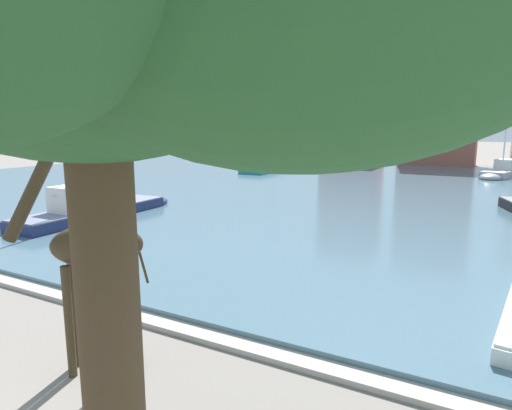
{
  "coord_description": "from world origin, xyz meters",
  "views": [
    {
      "loc": [
        6.33,
        -1.25,
        4.56
      ],
      "look_at": [
        0.06,
        10.24,
        2.2
      ],
      "focal_mm": 30.59,
      "sensor_mm": 36.0,
      "label": 1
    }
  ],
  "objects_px": {
    "giraffe_statue": "(90,250)",
    "sailboat_teal": "(274,169)",
    "sailboat_navy": "(102,208)",
    "sailboat_grey": "(502,173)"
  },
  "relations": [
    {
      "from": "sailboat_navy",
      "to": "sailboat_teal",
      "type": "relative_size",
      "value": 0.96
    },
    {
      "from": "giraffe_statue",
      "to": "sailboat_navy",
      "type": "relative_size",
      "value": 0.49
    },
    {
      "from": "sailboat_navy",
      "to": "giraffe_statue",
      "type": "bearing_deg",
      "value": -42.56
    },
    {
      "from": "giraffe_statue",
      "to": "sailboat_navy",
      "type": "height_order",
      "value": "sailboat_navy"
    },
    {
      "from": "sailboat_grey",
      "to": "sailboat_teal",
      "type": "bearing_deg",
      "value": -168.57
    },
    {
      "from": "sailboat_grey",
      "to": "sailboat_teal",
      "type": "height_order",
      "value": "sailboat_grey"
    },
    {
      "from": "sailboat_teal",
      "to": "sailboat_grey",
      "type": "bearing_deg",
      "value": 11.43
    },
    {
      "from": "sailboat_grey",
      "to": "sailboat_navy",
      "type": "bearing_deg",
      "value": -121.21
    },
    {
      "from": "giraffe_statue",
      "to": "sailboat_teal",
      "type": "xyz_separation_m",
      "value": [
        -13.15,
        34.2,
        -2.0
      ]
    },
    {
      "from": "sailboat_navy",
      "to": "sailboat_teal",
      "type": "height_order",
      "value": "sailboat_navy"
    }
  ]
}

